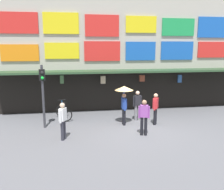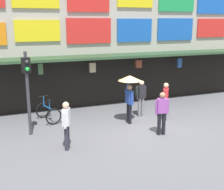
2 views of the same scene
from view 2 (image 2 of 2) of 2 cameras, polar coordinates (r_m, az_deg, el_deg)
The scene contains 9 objects.
ground_plane at distance 12.31m, azimuth 6.92°, elevation -6.27°, with size 80.00×80.00×0.00m, color slate.
shopfront at distance 15.71m, azimuth -0.75°, elevation 12.99°, with size 18.00×2.60×8.00m.
traffic_light_near at distance 11.34m, azimuth -16.09°, elevation 2.75°, with size 0.32×0.35×3.20m.
bicycle_parked at distance 13.18m, azimuth -12.22°, elevation -3.30°, with size 0.97×1.30×1.05m.
pedestrian_in_purple at distance 13.45m, azimuth 5.62°, elevation -0.09°, with size 0.52×0.40×1.68m.
pedestrian_in_white at distance 11.35m, azimuth 9.63°, elevation -3.09°, with size 0.51×0.31×1.68m.
pedestrian_with_umbrella at distance 12.33m, azimuth 3.41°, elevation 1.79°, with size 0.96×0.96×2.08m.
pedestrian_in_blue at distance 10.04m, azimuth -8.80°, elevation -5.34°, with size 0.35×0.49×1.68m.
pedestrian_in_red at distance 13.08m, azimuth 10.31°, elevation -0.83°, with size 0.38×0.46×1.68m.
Camera 2 is at (-5.57, -10.12, 4.25)m, focal length 47.28 mm.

